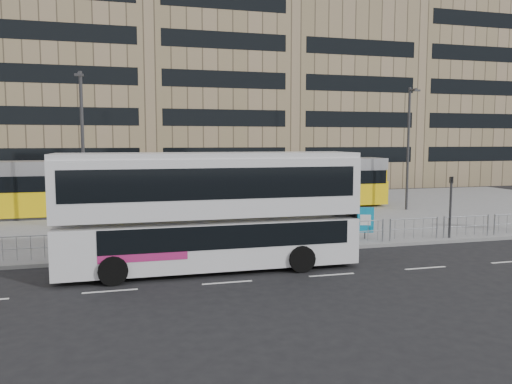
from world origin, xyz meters
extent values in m
plane|color=black|center=(0.00, 0.00, 0.00)|extent=(120.00, 120.00, 0.00)
cube|color=slate|center=(0.00, 12.00, 0.07)|extent=(64.00, 24.00, 0.15)
cube|color=gray|center=(0.00, 0.05, 0.07)|extent=(64.00, 0.25, 0.17)
cube|color=#917B5D|center=(-10.00, 34.00, 11.00)|extent=(14.00, 16.00, 22.00)
cube|color=#917B5D|center=(4.00, 34.00, 12.00)|extent=(14.00, 16.00, 24.00)
cube|color=#917B5D|center=(18.00, 34.00, 10.50)|extent=(14.00, 16.00, 21.00)
cube|color=#917B5D|center=(32.00, 34.00, 11.50)|extent=(14.00, 16.00, 23.00)
cylinder|color=#93969B|center=(2.00, 0.50, 1.20)|extent=(32.00, 0.05, 0.05)
cylinder|color=#93969B|center=(2.00, 0.50, 0.70)|extent=(32.00, 0.04, 0.04)
cube|color=white|center=(1.00, -4.00, 0.01)|extent=(62.00, 0.12, 0.01)
cube|color=silver|center=(-2.27, -2.00, 1.09)|extent=(11.42, 2.69, 1.76)
cube|color=silver|center=(-2.27, -2.00, 3.27)|extent=(11.42, 2.69, 2.18)
cube|color=silver|center=(-2.27, -2.00, 4.41)|extent=(11.42, 2.58, 0.31)
cube|color=black|center=(-1.75, -2.00, 1.50)|extent=(9.34, 2.72, 0.88)
cube|color=black|center=(-2.27, -2.00, 3.47)|extent=(10.80, 2.73, 1.14)
cube|color=#AF2368|center=(-4.86, -1.99, 1.04)|extent=(3.12, 2.69, 0.52)
cylinder|color=black|center=(1.05, -3.33, 0.52)|extent=(1.04, 0.32, 1.04)
cylinder|color=black|center=(1.06, -0.69, 0.52)|extent=(1.04, 0.32, 1.04)
cylinder|color=black|center=(-5.90, -3.31, 0.52)|extent=(1.04, 0.32, 1.04)
cylinder|color=black|center=(-5.89, -0.66, 0.52)|extent=(1.04, 0.32, 1.04)
cube|color=yellow|center=(-1.73, 13.40, 1.18)|extent=(30.47, 3.28, 1.74)
cube|color=black|center=(-1.73, 13.40, 2.38)|extent=(30.04, 3.31, 0.98)
cube|color=#A5A5AA|center=(-1.73, 13.40, 3.30)|extent=(30.47, 3.05, 0.87)
cube|color=yellow|center=(12.84, 13.59, 1.89)|extent=(1.34, 2.47, 2.83)
cylinder|color=#2D2D30|center=(-1.73, 13.40, 2.00)|extent=(2.63, 2.63, 3.26)
cube|color=#2D2D30|center=(8.05, 13.53, 0.42)|extent=(3.30, 2.78, 0.54)
cube|color=#2D2D30|center=(-11.51, 13.27, 0.42)|extent=(3.30, 2.78, 0.54)
cylinder|color=#2D2D30|center=(6.11, 1.38, 0.57)|extent=(0.06, 0.06, 0.84)
cube|color=#0D8EBE|center=(6.11, 1.38, 1.10)|extent=(0.82, 0.33, 1.27)
cube|color=white|center=(6.11, 1.34, 1.10)|extent=(0.50, 0.18, 0.53)
imported|color=black|center=(-1.07, 8.59, 1.10)|extent=(0.46, 0.70, 1.89)
cylinder|color=#2D2D30|center=(10.34, 0.50, 1.65)|extent=(0.12, 0.12, 3.00)
imported|color=#2D2D30|center=(10.34, 0.50, 2.75)|extent=(0.19, 0.22, 1.00)
cylinder|color=#2D2D30|center=(-7.54, 7.08, 4.40)|extent=(0.18, 0.18, 8.50)
cylinder|color=#2D2D30|center=(-7.54, 6.68, 8.45)|extent=(0.14, 0.90, 0.14)
cube|color=#2D2D30|center=(-7.54, 6.23, 8.35)|extent=(0.45, 0.20, 0.12)
cylinder|color=#2D2D30|center=(13.93, 10.36, 4.44)|extent=(0.18, 0.18, 8.58)
cylinder|color=#2D2D30|center=(13.93, 9.96, 8.53)|extent=(0.14, 0.90, 0.14)
cube|color=#2D2D30|center=(13.93, 9.51, 8.43)|extent=(0.45, 0.20, 0.12)
camera|label=1|loc=(-5.42, -20.97, 5.01)|focal=35.00mm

